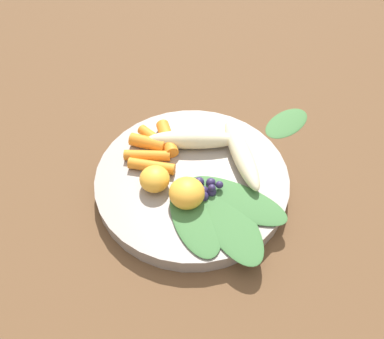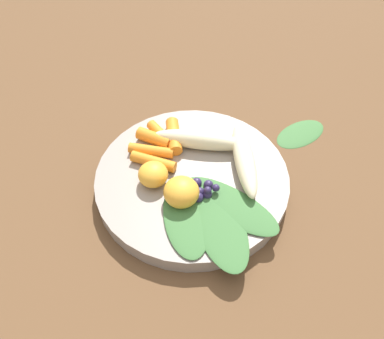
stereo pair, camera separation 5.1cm
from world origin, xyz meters
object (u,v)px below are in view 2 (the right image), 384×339
at_px(bowl, 192,180).
at_px(kale_leaf_stray, 301,133).
at_px(orange_segment_near, 181,192).
at_px(banana_peeled_right, 244,159).
at_px(banana_peeled_left, 199,140).

distance_m(bowl, kale_leaf_stray, 0.20).
relative_size(orange_segment_near, kale_leaf_stray, 0.50).
xyz_separation_m(bowl, banana_peeled_right, (0.04, 0.06, 0.03)).
bearing_deg(orange_segment_near, bowl, 120.43).
bearing_deg(kale_leaf_stray, banana_peeled_left, 162.56).
height_order(banana_peeled_left, kale_leaf_stray, banana_peeled_left).
bearing_deg(banana_peeled_right, banana_peeled_left, 54.72).
height_order(banana_peeled_right, orange_segment_near, orange_segment_near).
bearing_deg(banana_peeled_left, kale_leaf_stray, -153.66).
bearing_deg(banana_peeled_right, kale_leaf_stray, -53.45).
bearing_deg(kale_leaf_stray, banana_peeled_right, -173.92).
distance_m(banana_peeled_left, orange_segment_near, 0.10).
distance_m(banana_peeled_right, kale_leaf_stray, 0.14).
height_order(bowl, kale_leaf_stray, bowl).
bearing_deg(orange_segment_near, banana_peeled_right, 82.23).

